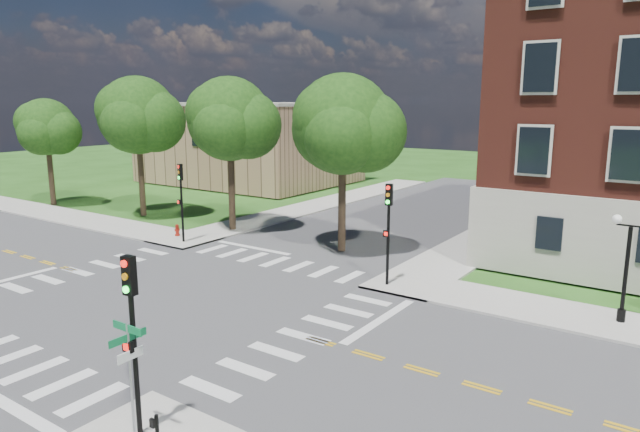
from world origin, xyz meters
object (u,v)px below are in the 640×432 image
Objects in this scene: traffic_signal_se at (132,323)px; street_sign_pole at (130,359)px; twin_lamp_west at (627,263)px; fire_hydrant at (177,230)px; traffic_signal_nw at (181,192)px; traffic_signal_ne at (388,221)px.

traffic_signal_se is 0.90m from street_sign_pole.
fire_hydrant is at bearing -179.87° from twin_lamp_west.
traffic_signal_se and traffic_signal_nw have the same top height.
fire_hydrant is (-16.29, 15.70, -2.72)m from traffic_signal_se.
traffic_signal_nw reaches higher than street_sign_pole.
traffic_signal_ne is 16.04m from fire_hydrant.
traffic_signal_ne is at bearing -173.17° from twin_lamp_west.
traffic_signal_nw is (-14.79, 14.84, 0.00)m from traffic_signal_se.
traffic_signal_ne is 14.81m from street_sign_pole.
traffic_signal_se and traffic_signal_ne have the same top height.
traffic_signal_ne is at bearing -1.03° from traffic_signal_nw.
traffic_signal_ne reaches higher than fire_hydrant.
traffic_signal_ne is at bearing 92.05° from traffic_signal_se.
traffic_signal_ne and traffic_signal_nw have the same top height.
traffic_signal_se is 18.27m from twin_lamp_west.
traffic_signal_ne is 1.13× the size of twin_lamp_west.
traffic_signal_ne is (-0.52, 14.59, 0.00)m from traffic_signal_se.
traffic_signal_nw reaches higher than twin_lamp_west.
traffic_signal_ne is 1.00× the size of traffic_signal_nw.
traffic_signal_se is at bearing -87.95° from traffic_signal_ne.
street_sign_pole is (0.06, -0.19, -0.88)m from traffic_signal_se.
traffic_signal_se is at bearing 108.24° from street_sign_pole.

